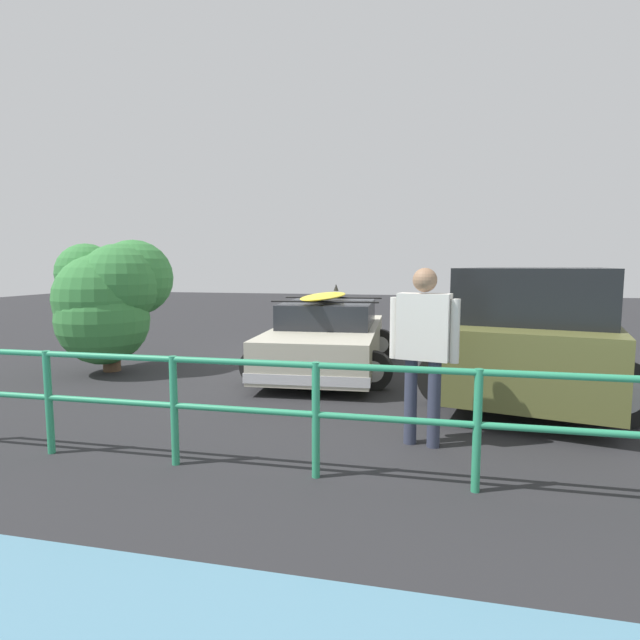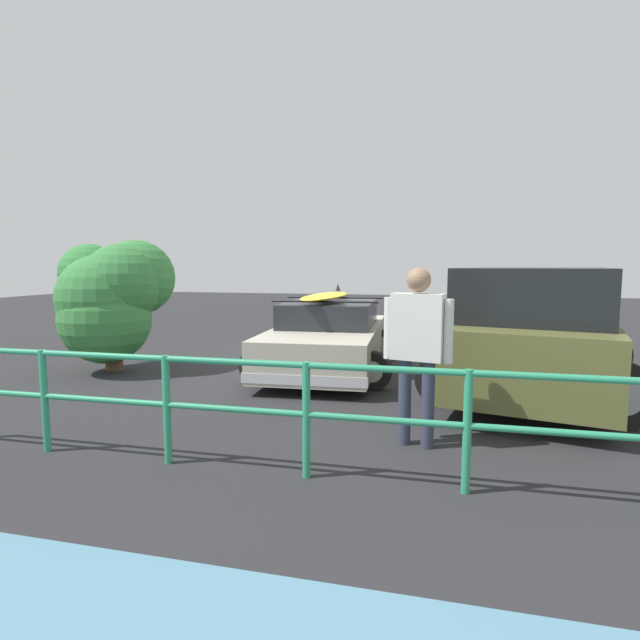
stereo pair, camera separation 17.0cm
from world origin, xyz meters
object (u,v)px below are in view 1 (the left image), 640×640
object	(u,v)px
sedan_car	(328,337)
person_bystander	(424,340)
bush_near_left	(109,296)
suv_car	(535,327)

from	to	relation	value
sedan_car	person_bystander	size ratio (longest dim) A/B	2.31
bush_near_left	person_bystander	bearing A→B (deg)	155.22
sedan_car	person_bystander	bearing A→B (deg)	116.23
sedan_car	person_bystander	world-z (taller)	person_bystander
sedan_car	bush_near_left	size ratio (longest dim) A/B	1.84
person_bystander	bush_near_left	size ratio (longest dim) A/B	0.79
person_bystander	bush_near_left	bearing A→B (deg)	-24.78
sedan_car	bush_near_left	distance (m)	3.83
sedan_car	bush_near_left	xyz separation A→B (m)	(3.62, 0.99, 0.74)
person_bystander	suv_car	bearing A→B (deg)	-119.71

